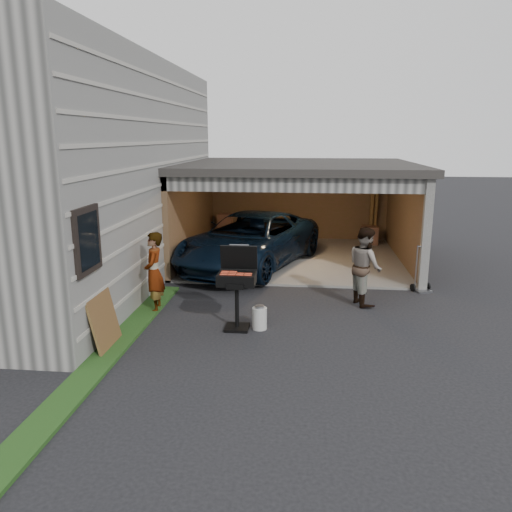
# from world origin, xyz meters

# --- Properties ---
(ground) EXTENTS (80.00, 80.00, 0.00)m
(ground) POSITION_xyz_m (0.00, 0.00, 0.00)
(ground) COLOR black
(ground) RESTS_ON ground
(house) EXTENTS (7.00, 11.00, 5.50)m
(house) POSITION_xyz_m (-6.00, 4.00, 2.75)
(house) COLOR #474744
(house) RESTS_ON ground
(groundcover_strip) EXTENTS (0.50, 8.00, 0.06)m
(groundcover_strip) POSITION_xyz_m (-2.25, -1.00, 0.03)
(groundcover_strip) COLOR #193814
(groundcover_strip) RESTS_ON ground
(garage) EXTENTS (6.80, 6.30, 2.90)m
(garage) POSITION_xyz_m (0.76, 6.79, 1.87)
(garage) COLOR #605E59
(garage) RESTS_ON ground
(minivan) EXTENTS (4.15, 5.90, 1.49)m
(minivan) POSITION_xyz_m (-0.50, 5.20, 0.75)
(minivan) COLOR black
(minivan) RESTS_ON ground
(woman) EXTENTS (0.50, 0.68, 1.72)m
(woman) POSITION_xyz_m (-2.10, 1.42, 0.86)
(woman) COLOR #A1B4CA
(woman) RESTS_ON ground
(man) EXTENTS (0.90, 1.01, 1.74)m
(man) POSITION_xyz_m (2.37, 2.40, 0.87)
(man) COLOR #512B1F
(man) RESTS_ON ground
(bbq_grill) EXTENTS (0.72, 0.63, 1.60)m
(bbq_grill) POSITION_xyz_m (-0.22, 0.64, 0.95)
(bbq_grill) COLOR black
(bbq_grill) RESTS_ON ground
(propane_tank) EXTENTS (0.33, 0.33, 0.43)m
(propane_tank) POSITION_xyz_m (0.21, 0.65, 0.22)
(propane_tank) COLOR silver
(propane_tank) RESTS_ON ground
(plywood_panel) EXTENTS (0.26, 0.93, 1.02)m
(plywood_panel) POSITION_xyz_m (-2.40, -0.55, 0.51)
(plywood_panel) COLOR brown
(plywood_panel) RESTS_ON ground
(hand_truck) EXTENTS (0.52, 0.48, 1.13)m
(hand_truck) POSITION_xyz_m (3.87, 3.47, 0.22)
(hand_truck) COLOR slate
(hand_truck) RESTS_ON ground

